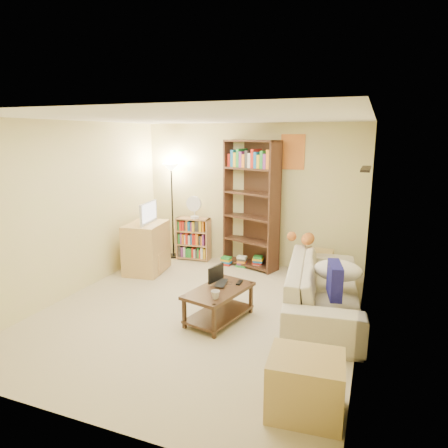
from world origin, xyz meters
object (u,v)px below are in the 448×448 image
Objects in this scene: tv_stand at (146,248)px; side_table at (319,265)px; sofa at (324,288)px; tall_bookshelf at (251,202)px; tabby_cat at (305,238)px; short_bookshelf at (193,239)px; end_cabinet at (305,385)px; desk_fan at (194,206)px; laptop at (225,284)px; floor_lamp at (172,183)px; mug at (215,295)px; coffee_table at (219,300)px; television at (145,213)px.

side_table is (2.81, 0.69, -0.19)m from tv_stand.
tall_bookshelf reaches higher than sofa.
tabby_cat is 0.67× the size of short_bookshelf.
desk_fan is at bearing 127.38° from end_cabinet.
laptop is 2.00m from end_cabinet.
desk_fan reaches higher than side_table.
floor_lamp is (0.02, 0.91, 1.00)m from tv_stand.
sofa is 1.09× the size of tall_bookshelf.
tall_bookshelf is at bearing 21.61° from tv_stand.
tall_bookshelf reaches higher than laptop.
desk_fan is at bearing 175.53° from side_table.
mug reaches higher than laptop.
coffee_table is 2.19m from side_table.
sofa is 2.84× the size of tv_stand.
desk_fan is (0.50, 0.87, 0.60)m from tv_stand.
end_cabinet is (1.30, -1.51, -0.17)m from laptop.
short_bookshelf is (-2.58, 1.48, 0.06)m from sofa.
mug is (0.07, -0.29, 0.20)m from coffee_table.
short_bookshelf is (-1.39, 2.18, 0.13)m from coffee_table.
side_table is (0.18, 0.41, -0.53)m from tabby_cat.
television is at bearing -91.49° from floor_lamp.
tabby_cat is 1.14× the size of side_table.
end_cabinet is (2.66, -3.48, -0.77)m from desk_fan.
tabby_cat reaches higher than end_cabinet.
tv_stand is at bearing -174.05° from tabby_cat.
end_cabinet is (1.32, -1.34, -0.01)m from coffee_table.
tabby_cat is 2.30m from short_bookshelf.
end_cabinet is (0.35, -3.30, 0.02)m from side_table.
tabby_cat is 1.27× the size of desk_fan.
tv_stand reaches higher than laptop.
floor_lamp is at bearing 131.64° from end_cabinet.
coffee_table is at bearing -57.90° from desk_fan.
tabby_cat is at bearing -20.48° from short_bookshelf.
end_cabinet is at bearing -84.01° from side_table.
tv_stand is 1.96m from tall_bookshelf.
sofa reaches higher than end_cabinet.
tall_bookshelf reaches higher than mug.
side_table is 0.76× the size of end_cabinet.
floor_lamp reaches higher than tv_stand.
floor_lamp is 3.80× the size of side_table.
end_cabinet is at bearing -48.36° from floor_lamp.
television is at bearing 140.64° from mug.
tall_bookshelf is (-0.26, 2.16, 0.90)m from coffee_table.
laptop is 2.90m from floor_lamp.
floor_lamp reaches higher than sofa.
floor_lamp is at bearing 56.67° from sofa.
side_table is (0.90, 2.25, -0.23)m from mug.
desk_fan is at bearing -47.82° from short_bookshelf.
tv_stand is 2.90m from side_table.
tall_bookshelf is 1.57m from floor_lamp.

